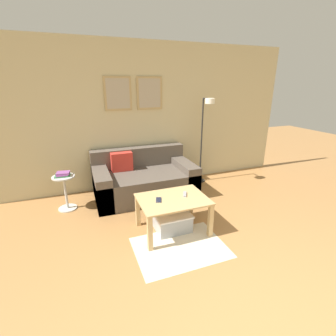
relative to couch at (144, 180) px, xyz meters
The scene contains 10 objects.
wall_back 1.16m from the couch, 64.00° to the left, with size 5.60×0.09×2.55m.
area_rug 1.61m from the couch, 89.98° to the right, with size 1.07×0.79×0.01m, color beige.
couch is the anchor object (origin of this frame).
coffee_table 1.22m from the couch, 87.38° to the right, with size 0.88×0.65×0.47m.
storage_bin 1.18m from the couch, 87.19° to the right, with size 0.47×0.43×0.24m.
floor_lamp 1.46m from the couch, ahead, with size 0.21×0.42×1.62m.
side_table 1.27m from the couch, behind, with size 0.33×0.33×0.54m.
book_stack 1.30m from the couch, behind, with size 0.23×0.17×0.06m.
remote_control 1.21m from the couch, 78.38° to the right, with size 0.04×0.15×0.02m, color #99999E.
cell_phone 1.22m from the couch, 96.22° to the right, with size 0.07×0.14×0.01m, color #1E2338.
Camera 1 is at (-1.25, -0.52, 1.87)m, focal length 26.00 mm.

